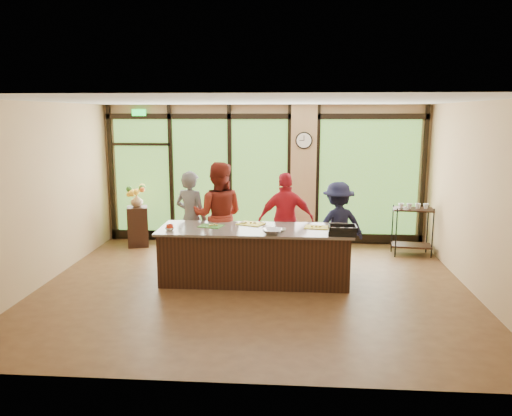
% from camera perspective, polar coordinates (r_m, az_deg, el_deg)
% --- Properties ---
extents(floor, '(7.00, 7.00, 0.00)m').
position_cam_1_polar(floor, '(8.32, -0.30, -8.99)').
color(floor, '#4C2F1A').
rests_on(floor, ground).
extents(ceiling, '(7.00, 7.00, 0.00)m').
position_cam_1_polar(ceiling, '(7.83, -0.32, 12.15)').
color(ceiling, silver).
rests_on(ceiling, back_wall).
extents(back_wall, '(7.00, 0.00, 7.00)m').
position_cam_1_polar(back_wall, '(10.90, 0.94, 3.84)').
color(back_wall, tan).
rests_on(back_wall, floor).
extents(left_wall, '(0.00, 6.00, 6.00)m').
position_cam_1_polar(left_wall, '(8.92, -23.34, 1.43)').
color(left_wall, tan).
rests_on(left_wall, floor).
extents(right_wall, '(0.00, 6.00, 6.00)m').
position_cam_1_polar(right_wall, '(8.42, 24.16, 0.86)').
color(right_wall, tan).
rests_on(right_wall, floor).
extents(window_wall, '(6.90, 0.12, 3.00)m').
position_cam_1_polar(window_wall, '(10.86, 1.78, 3.26)').
color(window_wall, tan).
rests_on(window_wall, floor).
extents(island_base, '(3.10, 1.00, 0.88)m').
position_cam_1_polar(island_base, '(8.47, -0.14, -5.50)').
color(island_base, black).
rests_on(island_base, floor).
extents(countertop, '(3.20, 1.10, 0.04)m').
position_cam_1_polar(countertop, '(8.35, -0.15, -2.47)').
color(countertop, slate).
rests_on(countertop, island_base).
extents(wall_clock, '(0.36, 0.04, 0.36)m').
position_cam_1_polar(wall_clock, '(10.69, 5.50, 7.70)').
color(wall_clock, black).
rests_on(wall_clock, window_wall).
extents(cook_left, '(0.76, 0.64, 1.78)m').
position_cam_1_polar(cook_left, '(9.35, -7.43, -1.19)').
color(cook_left, slate).
rests_on(cook_left, floor).
extents(cook_midleft, '(0.96, 0.75, 1.96)m').
position_cam_1_polar(cook_midleft, '(9.14, -4.32, -0.84)').
color(cook_midleft, maroon).
rests_on(cook_midleft, floor).
extents(cook_midright, '(1.10, 0.62, 1.77)m').
position_cam_1_polar(cook_midright, '(9.12, 3.43, -1.46)').
color(cook_midright, red).
rests_on(cook_midright, floor).
extents(cook_right, '(1.18, 0.91, 1.61)m').
position_cam_1_polar(cook_right, '(9.19, 9.31, -2.01)').
color(cook_right, '#161832').
rests_on(cook_right, floor).
extents(roasting_pan, '(0.47, 0.38, 0.08)m').
position_cam_1_polar(roasting_pan, '(8.02, 9.85, -2.75)').
color(roasting_pan, black).
rests_on(roasting_pan, countertop).
extents(mixing_bowl, '(0.37, 0.37, 0.08)m').
position_cam_1_polar(mixing_bowl, '(7.96, 1.87, -2.69)').
color(mixing_bowl, silver).
rests_on(mixing_bowl, countertop).
extents(cutting_board_left, '(0.45, 0.38, 0.01)m').
position_cam_1_polar(cutting_board_left, '(8.52, -5.17, -2.07)').
color(cutting_board_left, '#428731').
rests_on(cutting_board_left, countertop).
extents(cutting_board_center, '(0.52, 0.46, 0.01)m').
position_cam_1_polar(cutting_board_center, '(8.66, -0.60, -1.80)').
color(cutting_board_center, yellow).
rests_on(cutting_board_center, countertop).
extents(cutting_board_right, '(0.44, 0.36, 0.01)m').
position_cam_1_polar(cutting_board_right, '(8.46, 6.97, -2.19)').
color(cutting_board_right, yellow).
rests_on(cutting_board_right, countertop).
extents(prep_bowl_near, '(0.15, 0.15, 0.05)m').
position_cam_1_polar(prep_bowl_near, '(8.32, -9.84, -2.37)').
color(prep_bowl_near, white).
rests_on(prep_bowl_near, countertop).
extents(prep_bowl_mid, '(0.17, 0.17, 0.04)m').
position_cam_1_polar(prep_bowl_mid, '(8.17, 2.97, -2.49)').
color(prep_bowl_mid, white).
rests_on(prep_bowl_mid, countertop).
extents(prep_bowl_far, '(0.13, 0.13, 0.03)m').
position_cam_1_polar(prep_bowl_far, '(8.70, -1.45, -1.70)').
color(prep_bowl_far, white).
rests_on(prep_bowl_far, countertop).
extents(red_ramekin, '(0.14, 0.14, 0.09)m').
position_cam_1_polar(red_ramekin, '(8.35, -9.83, -2.17)').
color(red_ramekin, red).
rests_on(red_ramekin, countertop).
extents(flower_stand, '(0.53, 0.53, 0.86)m').
position_cam_1_polar(flower_stand, '(11.00, -13.35, -2.06)').
color(flower_stand, black).
rests_on(flower_stand, floor).
extents(flower_vase, '(0.30, 0.30, 0.27)m').
position_cam_1_polar(flower_vase, '(10.89, -13.47, 0.84)').
color(flower_vase, '#8C6D4C').
rests_on(flower_vase, flower_stand).
extents(bar_cart, '(0.82, 0.54, 1.05)m').
position_cam_1_polar(bar_cart, '(10.46, 17.44, -1.78)').
color(bar_cart, black).
rests_on(bar_cart, floor).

